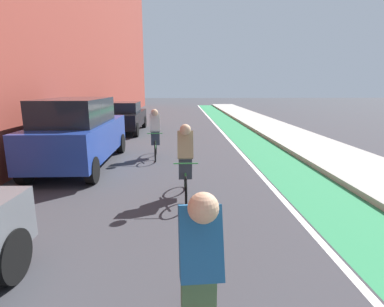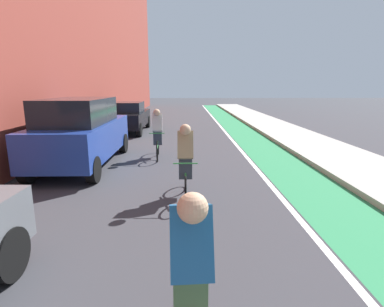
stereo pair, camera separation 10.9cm
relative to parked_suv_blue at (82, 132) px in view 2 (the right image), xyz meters
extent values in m
plane|color=#38383D|center=(2.87, 5.83, -1.02)|extent=(91.37, 91.37, 0.00)
cube|color=#2D8451|center=(5.98, 7.83, -1.02)|extent=(1.60, 41.53, 0.00)
cube|color=white|center=(5.08, 7.83, -1.01)|extent=(0.12, 41.53, 0.00)
cube|color=#A8A59E|center=(8.04, 7.83, -0.95)|extent=(2.52, 41.53, 0.14)
cylinder|color=black|center=(0.89, -5.49, -0.69)|extent=(0.24, 0.67, 0.66)
cube|color=navy|center=(0.00, 0.07, -0.21)|extent=(1.80, 4.62, 0.95)
cube|color=black|center=(0.00, -0.16, 0.59)|extent=(1.57, 2.77, 0.75)
cylinder|color=black|center=(-0.80, 1.82, -0.69)|extent=(0.22, 0.66, 0.66)
cylinder|color=black|center=(0.82, 1.82, -0.69)|extent=(0.22, 0.66, 0.66)
cylinder|color=black|center=(-0.81, -1.68, -0.69)|extent=(0.22, 0.66, 0.66)
cylinder|color=black|center=(0.80, -1.69, -0.69)|extent=(0.22, 0.66, 0.66)
cube|color=black|center=(0.00, 6.83, -0.34)|extent=(1.90, 4.37, 0.70)
cube|color=black|center=(0.00, 6.61, 0.24)|extent=(1.67, 1.84, 0.55)
cylinder|color=black|center=(-0.87, 8.46, -0.69)|extent=(0.22, 0.66, 0.66)
cylinder|color=black|center=(0.87, 8.46, -0.69)|extent=(0.22, 0.66, 0.66)
cylinder|color=black|center=(-0.87, 5.19, -0.69)|extent=(0.22, 0.66, 0.66)
cylinder|color=black|center=(0.87, 5.20, -0.69)|extent=(0.22, 0.66, 0.66)
torus|color=black|center=(3.07, -6.19, -0.68)|extent=(0.08, 0.67, 0.67)
cylinder|color=red|center=(3.09, -6.53, -0.38)|extent=(0.04, 0.12, 0.55)
cube|color=#4C7247|center=(3.09, -6.61, -0.31)|extent=(0.29, 0.26, 0.56)
cube|color=#1E598C|center=(3.10, -6.74, 0.15)|extent=(0.34, 0.42, 0.60)
sphere|color=tan|center=(3.11, -6.89, 0.49)|extent=(0.22, 0.22, 0.22)
cube|color=#4C7247|center=(3.09, -6.61, 0.17)|extent=(0.28, 0.29, 0.39)
torus|color=black|center=(3.05, -3.25, -0.71)|extent=(0.04, 0.62, 0.62)
torus|color=black|center=(3.05, -2.20, -0.71)|extent=(0.04, 0.62, 0.62)
cylinder|color=#338C3F|center=(3.05, -2.73, -0.49)|extent=(0.04, 0.96, 0.33)
cylinder|color=#338C3F|center=(3.05, -2.54, -0.41)|extent=(0.04, 0.12, 0.55)
cylinder|color=#338C3F|center=(3.05, -3.17, -0.16)|extent=(0.48, 0.03, 0.02)
cube|color=#333842|center=(3.05, -2.62, -0.34)|extent=(0.28, 0.24, 0.56)
cube|color=tan|center=(3.05, -2.75, 0.12)|extent=(0.32, 0.40, 0.60)
sphere|color=tan|center=(3.05, -2.91, 0.46)|extent=(0.22, 0.22, 0.22)
cube|color=#333842|center=(3.05, -2.63, 0.14)|extent=(0.26, 0.27, 0.39)
torus|color=black|center=(2.16, 0.40, -0.68)|extent=(0.08, 0.67, 0.67)
torus|color=black|center=(2.10, 1.45, -0.68)|extent=(0.08, 0.67, 0.67)
cylinder|color=#338C3F|center=(2.13, 0.93, -0.46)|extent=(0.10, 0.96, 0.33)
cylinder|color=#338C3F|center=(2.12, 1.11, -0.38)|extent=(0.04, 0.12, 0.55)
cylinder|color=#338C3F|center=(2.15, 0.48, -0.13)|extent=(0.48, 0.05, 0.02)
cube|color=#333842|center=(2.12, 1.03, -0.31)|extent=(0.29, 0.26, 0.56)
cube|color=beige|center=(2.13, 0.91, 0.15)|extent=(0.34, 0.42, 0.60)
sphere|color=tan|center=(2.14, 0.75, 0.49)|extent=(0.22, 0.22, 0.22)
cube|color=beige|center=(2.12, 1.03, 0.17)|extent=(0.28, 0.29, 0.39)
camera|label=1|loc=(2.96, -8.84, 1.31)|focal=28.34mm
camera|label=2|loc=(3.06, -8.84, 1.31)|focal=28.34mm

